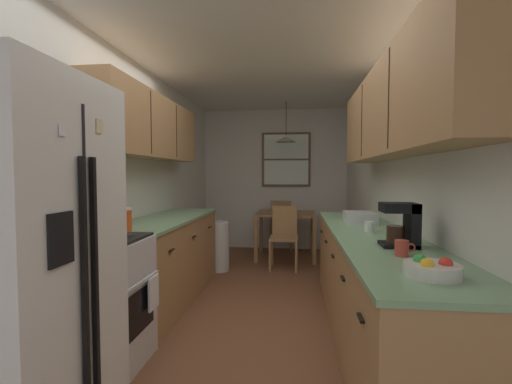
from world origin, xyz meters
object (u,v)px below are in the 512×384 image
object	(u,v)px
dining_table	(286,219)
trash_bin	(218,246)
dish_rack	(360,217)
refrigerator	(15,269)
mug_by_coffeemaker	(402,248)
dining_chair_far	(282,222)
dining_chair_near	(284,234)
stove_range	(95,303)
coffee_maker	(403,224)
fruit_bowl	(432,269)
microwave_over_range	(76,128)
storage_canister	(125,219)
mug_spare	(370,227)

from	to	relation	value
dining_table	trash_bin	distance (m)	1.30
dish_rack	refrigerator	bearing A→B (deg)	-135.00
refrigerator	mug_by_coffeemaker	size ratio (longest dim) A/B	16.19
refrigerator	dining_chair_far	distance (m)	4.95
dining_chair_far	dining_chair_near	bearing A→B (deg)	-86.11
stove_range	coffee_maker	distance (m)	2.15
fruit_bowl	trash_bin	bearing A→B (deg)	118.15
stove_range	dish_rack	bearing A→B (deg)	30.97
microwave_over_range	fruit_bowl	xyz separation A→B (m)	(2.11, -0.60, -0.74)
microwave_over_range	dining_chair_near	distance (m)	3.33
dining_chair_far	storage_canister	distance (m)	3.82
refrigerator	mug_spare	world-z (taller)	refrigerator
dining_chair_far	mug_spare	bearing A→B (deg)	-76.27
dining_chair_far	coffee_maker	bearing A→B (deg)	-76.88
coffee_maker	fruit_bowl	size ratio (longest dim) A/B	1.14
dining_chair_far	mug_by_coffeemaker	world-z (taller)	mug_by_coffeemaker
coffee_maker	mug_by_coffeemaker	world-z (taller)	coffee_maker
stove_range	storage_canister	xyz separation A→B (m)	(-0.01, 0.45, 0.52)
stove_range	trash_bin	size ratio (longest dim) A/B	1.59
dining_chair_near	mug_by_coffeemaker	size ratio (longest dim) A/B	7.98
microwave_over_range	stove_range	bearing A→B (deg)	-0.03
stove_range	storage_canister	size ratio (longest dim) A/B	5.83
dining_chair_near	stove_range	bearing A→B (deg)	-113.40
dining_chair_near	storage_canister	bearing A→B (deg)	-117.41
fruit_bowl	dish_rack	world-z (taller)	dish_rack
coffee_maker	dish_rack	world-z (taller)	coffee_maker
trash_bin	fruit_bowl	distance (m)	3.65
dining_chair_far	dish_rack	bearing A→B (deg)	-73.22
trash_bin	mug_spare	bearing A→B (deg)	-49.20
storage_canister	trash_bin	bearing A→B (deg)	81.94
microwave_over_range	mug_by_coffeemaker	size ratio (longest dim) A/B	5.35
fruit_bowl	dining_chair_far	bearing A→B (deg)	100.44
dining_chair_near	mug_spare	bearing A→B (deg)	-70.96
dining_table	mug_spare	world-z (taller)	mug_spare
microwave_over_range	dining_chair_far	distance (m)	4.41
microwave_over_range	mug_by_coffeemaker	bearing A→B (deg)	-5.62
microwave_over_range	dining_chair_far	xyz separation A→B (m)	(1.25, 4.07, -1.18)
dining_chair_far	trash_bin	distance (m)	1.72
stove_range	trash_bin	bearing A→B (deg)	83.47
dining_chair_far	fruit_bowl	distance (m)	4.77
stove_range	coffee_maker	xyz separation A→B (m)	(2.07, 0.06, 0.58)
stove_range	dining_chair_far	bearing A→B (deg)	74.43
dining_chair_far	coffee_maker	distance (m)	4.15
trash_bin	storage_canister	xyz separation A→B (m)	(-0.30, -2.12, 0.65)
stove_range	dining_table	xyz separation A→B (m)	(1.22, 3.44, 0.16)
microwave_over_range	dining_table	world-z (taller)	microwave_over_range
stove_range	fruit_bowl	distance (m)	2.14
dining_chair_far	dish_rack	size ratio (longest dim) A/B	2.65
stove_range	dining_chair_near	world-z (taller)	stove_range
dining_chair_near	coffee_maker	world-z (taller)	coffee_maker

